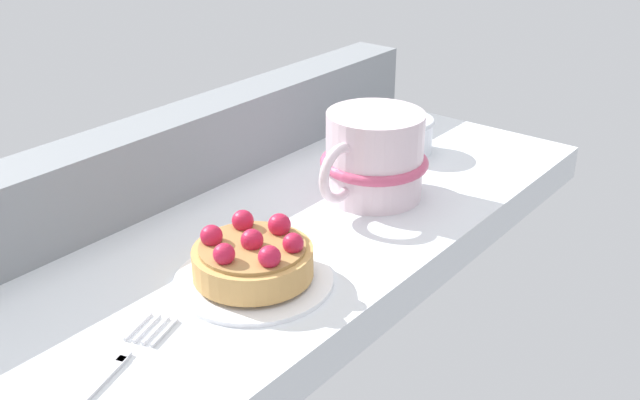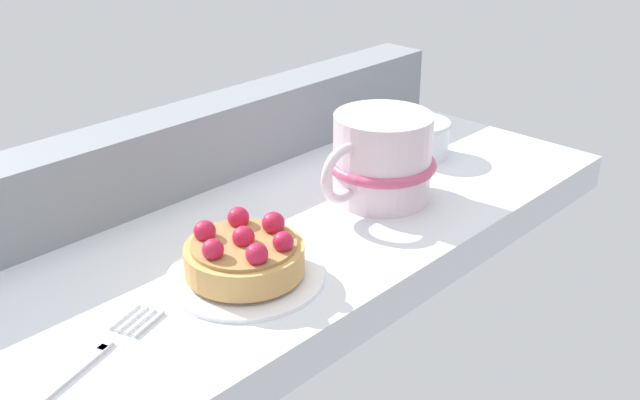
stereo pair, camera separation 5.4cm
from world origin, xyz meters
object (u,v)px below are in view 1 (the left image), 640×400
dessert_fork (98,382)px  raspberry_tart (253,257)px  dessert_plate (254,278)px  sugar_bowl (406,134)px  coffee_mug (373,156)px

dessert_fork → raspberry_tart: bearing=3.0°
raspberry_tart → dessert_plate: bearing=-159.8°
raspberry_tart → sugar_bowl: size_ratio=1.38×
raspberry_tart → sugar_bowl: bearing=10.1°
dessert_fork → sugar_bowl: size_ratio=2.36×
dessert_plate → dessert_fork: size_ratio=0.77×
raspberry_tart → coffee_mug: 19.38cm
sugar_bowl → coffee_mug: bearing=-162.6°
dessert_plate → sugar_bowl: (31.12, 5.56, 1.78)cm
raspberry_tart → dessert_fork: (-15.61, -0.81, -1.97)cm
coffee_mug → sugar_bowl: coffee_mug is taller
dessert_plate → raspberry_tart: size_ratio=1.33×
dessert_plate → dessert_fork: dessert_plate is taller
raspberry_tart → sugar_bowl: (31.09, 5.55, -0.14)cm
dessert_plate → coffee_mug: (19.22, 1.83, 3.86)cm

